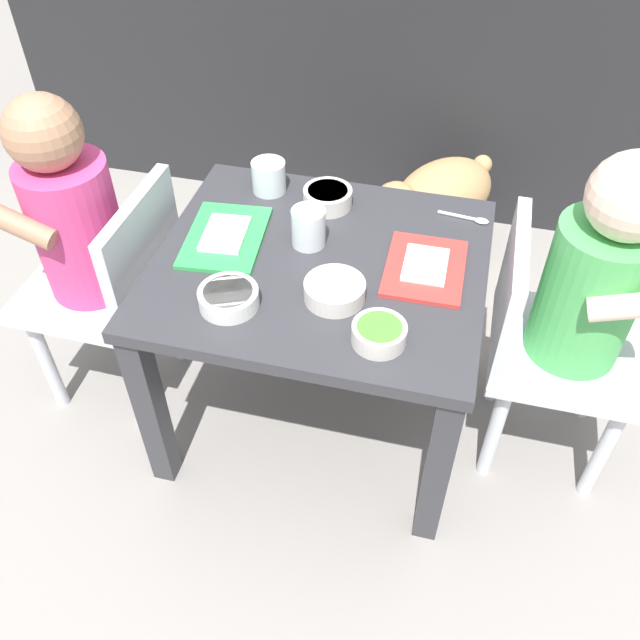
# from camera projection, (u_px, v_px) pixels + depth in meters

# --- Properties ---
(ground_plane) EXTENTS (7.00, 7.00, 0.00)m
(ground_plane) POSITION_uv_depth(u_px,v_px,m) (320.00, 409.00, 1.50)
(ground_plane) COLOR gray
(kitchen_cabinet_back) EXTENTS (2.22, 0.39, 0.86)m
(kitchen_cabinet_back) POSITION_uv_depth(u_px,v_px,m) (405.00, 42.00, 1.89)
(kitchen_cabinet_back) COLOR #232326
(kitchen_cabinet_back) RESTS_ON ground
(dining_table) EXTENTS (0.59, 0.52, 0.43)m
(dining_table) POSITION_uv_depth(u_px,v_px,m) (320.00, 291.00, 1.25)
(dining_table) COLOR #333338
(dining_table) RESTS_ON ground
(seated_child_left) EXTENTS (0.28, 0.28, 0.69)m
(seated_child_left) POSITION_uv_depth(u_px,v_px,m) (82.00, 230.00, 1.26)
(seated_child_left) COLOR silver
(seated_child_left) RESTS_ON ground
(seated_child_right) EXTENTS (0.28, 0.28, 0.69)m
(seated_child_right) POSITION_uv_depth(u_px,v_px,m) (584.00, 290.00, 1.14)
(seated_child_right) COLOR silver
(seated_child_right) RESTS_ON ground
(dog) EXTENTS (0.33, 0.37, 0.31)m
(dog) POSITION_uv_depth(u_px,v_px,m) (437.00, 198.00, 1.72)
(dog) COLOR tan
(dog) RESTS_ON ground
(food_tray_left) EXTENTS (0.16, 0.21, 0.02)m
(food_tray_left) POSITION_uv_depth(u_px,v_px,m) (225.00, 236.00, 1.24)
(food_tray_left) COLOR green
(food_tray_left) RESTS_ON dining_table
(food_tray_right) EXTENTS (0.14, 0.18, 0.02)m
(food_tray_right) POSITION_uv_depth(u_px,v_px,m) (425.00, 267.00, 1.17)
(food_tray_right) COLOR red
(food_tray_right) RESTS_ON dining_table
(water_cup_left) EXTENTS (0.06, 0.06, 0.07)m
(water_cup_left) POSITION_uv_depth(u_px,v_px,m) (309.00, 229.00, 1.21)
(water_cup_left) COLOR white
(water_cup_left) RESTS_ON dining_table
(water_cup_right) EXTENTS (0.07, 0.07, 0.06)m
(water_cup_right) POSITION_uv_depth(u_px,v_px,m) (269.00, 178.00, 1.34)
(water_cup_right) COLOR white
(water_cup_right) RESTS_ON dining_table
(cereal_bowl_right_side) EXTENTS (0.10, 0.10, 0.03)m
(cereal_bowl_right_side) POSITION_uv_depth(u_px,v_px,m) (229.00, 297.00, 1.10)
(cereal_bowl_right_side) COLOR white
(cereal_bowl_right_side) RESTS_ON dining_table
(cereal_bowl_left_side) EXTENTS (0.09, 0.09, 0.03)m
(cereal_bowl_left_side) POSITION_uv_depth(u_px,v_px,m) (379.00, 333.00, 1.04)
(cereal_bowl_left_side) COLOR silver
(cereal_bowl_left_side) RESTS_ON dining_table
(veggie_bowl_far) EXTENTS (0.10, 0.10, 0.04)m
(veggie_bowl_far) POSITION_uv_depth(u_px,v_px,m) (328.00, 197.00, 1.31)
(veggie_bowl_far) COLOR silver
(veggie_bowl_far) RESTS_ON dining_table
(veggie_bowl_near) EXTENTS (0.10, 0.10, 0.03)m
(veggie_bowl_near) POSITION_uv_depth(u_px,v_px,m) (335.00, 290.00, 1.11)
(veggie_bowl_near) COLOR silver
(veggie_bowl_near) RESTS_ON dining_table
(spoon_by_left_tray) EXTENTS (0.10, 0.03, 0.01)m
(spoon_by_left_tray) POSITION_uv_depth(u_px,v_px,m) (469.00, 218.00, 1.28)
(spoon_by_left_tray) COLOR silver
(spoon_by_left_tray) RESTS_ON dining_table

